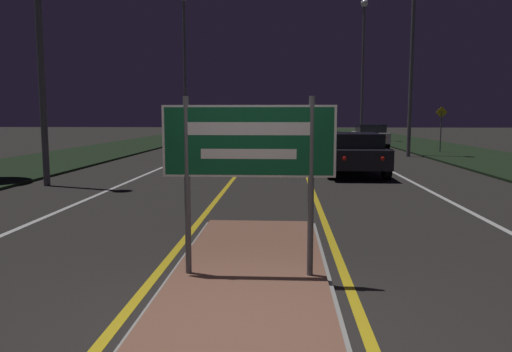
{
  "coord_description": "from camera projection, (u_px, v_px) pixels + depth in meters",
  "views": [
    {
      "loc": [
        0.4,
        -4.08,
        1.95
      ],
      "look_at": [
        0.0,
        3.09,
        1.08
      ],
      "focal_mm": 35.0,
      "sensor_mm": 36.0,
      "label": 1
    }
  ],
  "objects": [
    {
      "name": "streetlight_right_far",
      "position": [
        363.0,
        52.0,
        36.75
      ],
      "size": [
        0.54,
        0.54,
        10.37
      ],
      "color": "#56565B",
      "rests_on": "ground_plane"
    },
    {
      "name": "streetlight_right_near",
      "position": [
        413.0,
        24.0,
        23.11
      ],
      "size": [
        0.5,
        0.5,
        9.87
      ],
      "color": "#56565B",
      "rests_on": "ground_plane"
    },
    {
      "name": "car_receding_0",
      "position": [
        353.0,
        152.0,
        16.54
      ],
      "size": [
        1.91,
        4.47,
        1.39
      ],
      "color": "black",
      "rests_on": "ground_plane"
    },
    {
      "name": "verge_right",
      "position": [
        476.0,
        156.0,
        23.59
      ],
      "size": [
        5.0,
        100.0,
        0.08
      ],
      "color": "black",
      "rests_on": "ground_plane"
    },
    {
      "name": "streetlight_left_far",
      "position": [
        185.0,
        55.0,
        34.75
      ],
      "size": [
        0.46,
        0.46,
        10.27
      ],
      "color": "#56565B",
      "rests_on": "ground_plane"
    },
    {
      "name": "edge_line_white_left",
      "position": [
        155.0,
        149.0,
        29.48
      ],
      "size": [
        0.1,
        70.0,
        0.01
      ],
      "color": "silver",
      "rests_on": "ground_plane"
    },
    {
      "name": "lane_line_white_right",
      "position": [
        350.0,
        149.0,
        28.85
      ],
      "size": [
        0.12,
        70.0,
        0.01
      ],
      "color": "silver",
      "rests_on": "ground_plane"
    },
    {
      "name": "car_approaching_0",
      "position": [
        203.0,
        147.0,
        19.39
      ],
      "size": [
        1.84,
        4.79,
        1.38
      ],
      "color": "silver",
      "rests_on": "ground_plane"
    },
    {
      "name": "warning_sign",
      "position": [
        441.0,
        125.0,
        25.75
      ],
      "size": [
        0.6,
        0.06,
        2.35
      ],
      "color": "#56565B",
      "rests_on": "verge_right"
    },
    {
      "name": "median_island",
      "position": [
        249.0,
        279.0,
        5.87
      ],
      "size": [
        1.94,
        6.12,
        0.1
      ],
      "color": "#999993",
      "rests_on": "ground_plane"
    },
    {
      "name": "lane_line_white_left",
      "position": [
        206.0,
        149.0,
        29.32
      ],
      "size": [
        0.12,
        70.0,
        0.01
      ],
      "color": "silver",
      "rests_on": "ground_plane"
    },
    {
      "name": "car_receding_1",
      "position": [
        370.0,
        135.0,
        30.13
      ],
      "size": [
        1.86,
        4.14,
        1.44
      ],
      "color": "silver",
      "rests_on": "ground_plane"
    },
    {
      "name": "edge_line_white_right",
      "position": [
        402.0,
        150.0,
        28.68
      ],
      "size": [
        0.1,
        70.0,
        0.01
      ],
      "color": "silver",
      "rests_on": "ground_plane"
    },
    {
      "name": "centre_line_yellow_left",
      "position": [
        257.0,
        149.0,
        29.15
      ],
      "size": [
        0.12,
        70.0,
        0.01
      ],
      "color": "gold",
      "rests_on": "ground_plane"
    },
    {
      "name": "centre_line_yellow_right",
      "position": [
        297.0,
        149.0,
        29.02
      ],
      "size": [
        0.12,
        70.0,
        0.01
      ],
      "color": "gold",
      "rests_on": "ground_plane"
    },
    {
      "name": "highway_sign",
      "position": [
        249.0,
        150.0,
        5.68
      ],
      "size": [
        1.98,
        0.07,
        2.07
      ],
      "color": "#56565B",
      "rests_on": "median_island"
    },
    {
      "name": "ground_plane",
      "position": [
        236.0,
        343.0,
        4.3
      ],
      "size": [
        160.0,
        160.0,
        0.0
      ],
      "primitive_type": "plane",
      "color": "#282623"
    },
    {
      "name": "verge_left",
      "position": [
        84.0,
        155.0,
        24.65
      ],
      "size": [
        5.0,
        100.0,
        0.08
      ],
      "color": "black",
      "rests_on": "ground_plane"
    }
  ]
}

